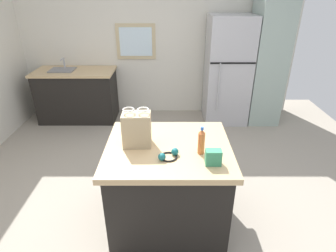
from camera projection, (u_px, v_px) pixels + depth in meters
ground at (152, 203)px, 3.10m from camera, size 6.38×6.38×0.00m
back_wall at (157, 36)px, 4.86m from camera, size 4.85×0.13×2.80m
kitchen_island at (168, 185)px, 2.70m from camera, size 1.12×0.99×0.88m
refrigerator at (227, 71)px, 4.71m from camera, size 0.72×0.72×1.78m
tall_cabinet at (267, 56)px, 4.60m from camera, size 0.52×0.64×2.27m
sink_counter at (77, 95)px, 4.92m from camera, size 1.34×0.67×1.08m
shopping_bag at (137, 129)px, 2.46m from camera, size 0.25×0.18×0.35m
small_box at (213, 157)px, 2.22m from camera, size 0.13×0.08×0.13m
bottle at (201, 142)px, 2.35m from camera, size 0.06×0.06×0.25m
ear_defenders at (168, 155)px, 2.33m from camera, size 0.21×0.21×0.06m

